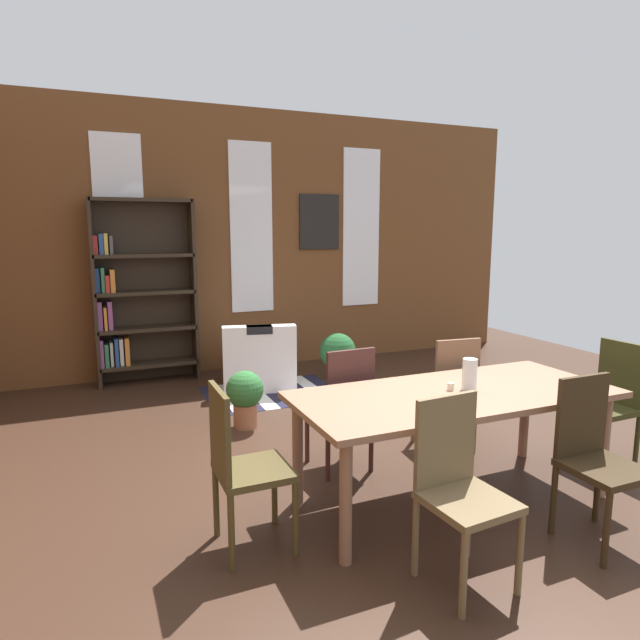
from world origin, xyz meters
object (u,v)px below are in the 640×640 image
(dining_table, at_px, (455,403))
(bookshelf_tall, at_px, (137,294))
(dining_chair_near_right, at_px, (595,454))
(potted_plant_window, at_px, (245,395))
(dining_chair_far_left, at_px, (343,405))
(dining_chair_far_right, at_px, (449,390))
(dining_chair_near_left, at_px, (459,484))
(vase_on_table, at_px, (470,374))
(armchair_white, at_px, (258,362))
(dining_chair_head_right, at_px, (609,400))
(potted_plant_by_shelf, at_px, (338,354))
(dining_chair_head_left, at_px, (241,463))

(dining_table, distance_m, bookshelf_tall, 4.15)
(dining_chair_near_right, bearing_deg, potted_plant_window, 118.51)
(dining_table, distance_m, dining_chair_far_left, 0.85)
(bookshelf_tall, bearing_deg, dining_chair_near_right, -64.83)
(dining_chair_near_right, height_order, potted_plant_window, dining_chair_near_right)
(dining_chair_far_left, bearing_deg, dining_chair_far_right, 0.02)
(dining_chair_far_left, bearing_deg, dining_chair_near_left, -90.37)
(dining_chair_far_left, distance_m, potted_plant_window, 1.26)
(vase_on_table, relative_size, armchair_white, 0.22)
(dining_chair_far_right, distance_m, dining_chair_head_right, 1.18)
(vase_on_table, xyz_separation_m, dining_chair_near_right, (0.37, -0.69, -0.34))
(dining_chair_head_right, relative_size, armchair_white, 0.99)
(bookshelf_tall, bearing_deg, dining_chair_near_left, -75.65)
(dining_chair_head_right, xyz_separation_m, potted_plant_by_shelf, (-0.89, 2.97, -0.20))
(bookshelf_tall, bearing_deg, dining_chair_head_left, -87.04)
(bookshelf_tall, bearing_deg, dining_chair_far_left, -69.62)
(dining_table, xyz_separation_m, dining_chair_head_left, (-1.43, -0.00, -0.16))
(vase_on_table, relative_size, dining_chair_near_left, 0.22)
(vase_on_table, distance_m, dining_chair_head_right, 1.37)
(dining_chair_head_left, bearing_deg, dining_chair_near_right, -19.74)
(dining_chair_head_right, xyz_separation_m, bookshelf_tall, (-3.06, 3.80, 0.53))
(dining_chair_far_right, bearing_deg, armchair_white, 109.98)
(vase_on_table, xyz_separation_m, dining_chair_near_left, (-0.59, -0.69, -0.34))
(vase_on_table, height_order, armchair_white, vase_on_table)
(potted_plant_by_shelf, relative_size, potted_plant_window, 1.07)
(dining_chair_far_right, xyz_separation_m, potted_plant_window, (-1.37, 1.17, -0.21))
(dining_chair_near_left, height_order, potted_plant_by_shelf, dining_chair_near_left)
(dining_chair_near_right, xyz_separation_m, dining_chair_head_right, (0.96, 0.69, 0.00))
(dining_chair_near_left, xyz_separation_m, potted_plant_window, (-0.42, 2.54, -0.21))
(dining_chair_far_right, distance_m, potted_plant_window, 1.81)
(vase_on_table, bearing_deg, dining_chair_head_right, 0.06)
(dining_table, distance_m, dining_chair_head_right, 1.44)
(dining_chair_far_left, distance_m, dining_chair_near_left, 1.37)
(dining_chair_head_right, bearing_deg, dining_chair_far_left, 160.25)
(vase_on_table, xyz_separation_m, potted_plant_window, (-1.01, 1.85, -0.55))
(dining_chair_head_left, relative_size, potted_plant_by_shelf, 1.69)
(potted_plant_window, bearing_deg, dining_chair_far_right, -40.41)
(dining_chair_head_left, bearing_deg, dining_chair_far_right, 19.84)
(vase_on_table, height_order, dining_chair_near_right, vase_on_table)
(dining_chair_near_left, height_order, armchair_white, dining_chair_near_left)
(bookshelf_tall, bearing_deg, dining_chair_far_right, -56.00)
(dining_table, height_order, dining_chair_near_right, dining_chair_near_right)
(vase_on_table, bearing_deg, dining_table, 180.00)
(dining_chair_head_left, relative_size, dining_chair_near_right, 1.00)
(dining_table, height_order, bookshelf_tall, bookshelf_tall)
(potted_plant_window, bearing_deg, dining_chair_far_left, -69.84)
(dining_chair_head_left, distance_m, potted_plant_by_shelf, 3.58)
(dining_chair_far_left, relative_size, armchair_white, 0.99)
(dining_chair_far_right, distance_m, armchair_white, 2.57)
(dining_chair_head_left, xyz_separation_m, potted_plant_window, (0.53, 1.86, -0.21))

